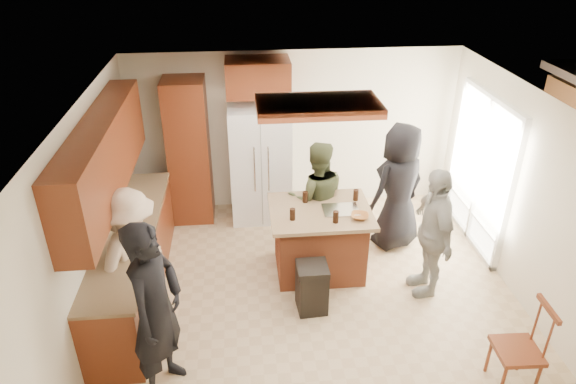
{
  "coord_description": "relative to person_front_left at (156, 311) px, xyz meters",
  "views": [
    {
      "loc": [
        -0.81,
        -4.89,
        4.2
      ],
      "look_at": [
        -0.27,
        0.72,
        1.15
      ],
      "focal_mm": 32.0,
      "sensor_mm": 36.0,
      "label": 1
    }
  ],
  "objects": [
    {
      "name": "person_front_left",
      "position": [
        0.0,
        0.0,
        0.0
      ],
      "size": [
        0.72,
        0.83,
        1.91
      ],
      "primitive_type": "imported",
      "rotation": [
        0.0,
        0.0,
        1.21
      ],
      "color": "black",
      "rests_on": "ground"
    },
    {
      "name": "person_behind_left",
      "position": [
        1.83,
        2.2,
        -0.13
      ],
      "size": [
        0.81,
        0.5,
        1.65
      ],
      "primitive_type": "imported",
      "rotation": [
        0.0,
        0.0,
        3.14
      ],
      "color": "#373E24",
      "rests_on": "ground"
    },
    {
      "name": "person_behind_right",
      "position": [
        2.98,
        2.27,
        -0.04
      ],
      "size": [
        1.06,
        0.94,
        1.82
      ],
      "primitive_type": "imported",
      "rotation": [
        0.0,
        0.0,
        3.64
      ],
      "color": "black",
      "rests_on": "ground"
    },
    {
      "name": "person_side_right",
      "position": [
        3.09,
        1.22,
        -0.11
      ],
      "size": [
        0.52,
        1.0,
        1.69
      ],
      "primitive_type": "imported",
      "rotation": [
        0.0,
        0.0,
        -1.56
      ],
      "color": "gray",
      "rests_on": "ground"
    },
    {
      "name": "person_counter",
      "position": [
        -0.39,
        1.01,
        -0.11
      ],
      "size": [
        0.82,
        1.2,
        1.7
      ],
      "primitive_type": "imported",
      "rotation": [
        0.0,
        0.0,
        1.26
      ],
      "color": "tan",
      "rests_on": "ground"
    },
    {
      "name": "left_cabinetry",
      "position": [
        -0.57,
        1.52,
        0.0
      ],
      "size": [
        0.64,
        3.0,
        2.3
      ],
      "color": "maroon",
      "rests_on": "ground"
    },
    {
      "name": "back_wall_units",
      "position": [
        0.34,
        3.32,
        0.43
      ],
      "size": [
        1.8,
        0.6,
        2.45
      ],
      "color": "maroon",
      "rests_on": "ground"
    },
    {
      "name": "refrigerator",
      "position": [
        1.13,
        3.24,
        -0.05
      ],
      "size": [
        0.9,
        0.76,
        1.8
      ],
      "color": "white",
      "rests_on": "ground"
    },
    {
      "name": "kitchen_island",
      "position": [
        1.81,
        1.74,
        -0.48
      ],
      "size": [
        1.28,
        1.03,
        0.93
      ],
      "color": "#9B4628",
      "rests_on": "ground"
    },
    {
      "name": "island_items",
      "position": [
        2.04,
        1.64,
        0.01
      ],
      "size": [
        0.99,
        0.63,
        0.15
      ],
      "color": "silver",
      "rests_on": "kitchen_island"
    },
    {
      "name": "trash_bin",
      "position": [
        1.61,
        0.98,
        -0.63
      ],
      "size": [
        0.36,
        0.36,
        0.63
      ],
      "color": "black",
      "rests_on": "ground"
    },
    {
      "name": "spindle_chair",
      "position": [
        3.47,
        -0.33,
        -0.5
      ],
      "size": [
        0.44,
        0.44,
        0.99
      ],
      "color": "maroon",
      "rests_on": "ground"
    }
  ]
}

